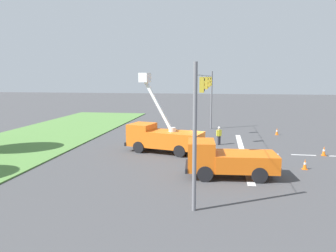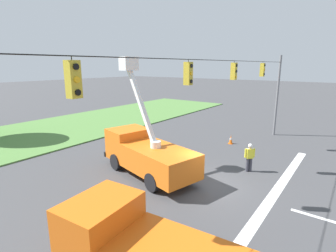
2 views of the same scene
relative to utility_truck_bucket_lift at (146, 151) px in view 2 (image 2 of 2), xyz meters
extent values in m
plane|color=#424244|center=(0.77, -3.77, -1.39)|extent=(200.00, 200.00, 0.00)
cube|color=#517F3D|center=(0.77, 14.23, -1.34)|extent=(56.00, 12.00, 0.10)
cube|color=silver|center=(0.77, -6.92, -1.39)|extent=(17.60, 0.50, 0.01)
cube|color=silver|center=(0.77, -8.92, -1.39)|extent=(0.20, 2.00, 0.01)
cylinder|color=slate|center=(13.77, -3.77, 2.21)|extent=(0.20, 0.20, 7.20)
cylinder|color=black|center=(0.77, -3.77, 5.21)|extent=(26.00, 0.03, 0.03)
cylinder|color=black|center=(-7.10, -3.77, 5.16)|extent=(0.02, 0.02, 0.10)
cube|color=gold|center=(-7.10, -3.77, 4.63)|extent=(0.32, 0.28, 0.96)
cylinder|color=black|center=(-7.10, -3.93, 4.95)|extent=(0.16, 0.05, 0.16)
cylinder|color=yellow|center=(-7.10, -3.93, 4.63)|extent=(0.16, 0.05, 0.16)
cylinder|color=black|center=(-7.10, -3.93, 4.31)|extent=(0.16, 0.05, 0.16)
cylinder|color=black|center=(-1.55, -3.77, 5.16)|extent=(0.02, 0.02, 0.10)
cube|color=gold|center=(-1.55, -3.77, 4.63)|extent=(0.32, 0.28, 0.96)
cylinder|color=black|center=(-1.55, -3.93, 4.95)|extent=(0.16, 0.05, 0.16)
cylinder|color=yellow|center=(-1.55, -3.93, 4.63)|extent=(0.16, 0.05, 0.16)
cylinder|color=black|center=(-1.55, -3.93, 4.31)|extent=(0.16, 0.05, 0.16)
cylinder|color=black|center=(3.37, -3.77, 5.16)|extent=(0.02, 0.02, 0.10)
cube|color=gold|center=(3.37, -3.77, 4.63)|extent=(0.32, 0.28, 0.96)
cylinder|color=black|center=(3.37, -3.93, 4.95)|extent=(0.16, 0.05, 0.16)
cylinder|color=black|center=(3.37, -3.93, 4.63)|extent=(0.16, 0.05, 0.16)
cylinder|color=yellow|center=(3.37, -3.93, 4.31)|extent=(0.16, 0.05, 0.16)
cylinder|color=black|center=(8.71, -3.77, 5.16)|extent=(0.02, 0.02, 0.10)
cube|color=gold|center=(8.71, -3.77, 4.63)|extent=(0.32, 0.28, 0.96)
cylinder|color=black|center=(8.71, -3.93, 4.95)|extent=(0.16, 0.05, 0.16)
cylinder|color=yellow|center=(8.71, -3.93, 4.63)|extent=(0.16, 0.05, 0.16)
cylinder|color=black|center=(8.71, -3.93, 4.31)|extent=(0.16, 0.05, 0.16)
cube|color=orange|center=(-0.30, -1.21, -0.21)|extent=(3.47, 4.99, 1.37)
cube|color=orange|center=(0.49, 1.94, 0.05)|extent=(2.75, 2.46, 1.89)
cube|color=#1E2838|center=(0.65, 2.60, 0.38)|extent=(2.04, 0.60, 0.85)
cube|color=black|center=(0.74, 2.96, -0.74)|extent=(2.41, 0.75, 0.30)
cylinder|color=black|center=(-0.67, 1.96, -0.89)|extent=(0.52, 1.04, 1.00)
cylinder|color=black|center=(1.51, 1.41, -0.89)|extent=(0.52, 1.04, 1.00)
cylinder|color=black|center=(-1.59, -1.72, -0.89)|extent=(0.52, 1.04, 1.00)
cylinder|color=black|center=(0.59, -2.26, -0.89)|extent=(0.52, 1.04, 1.00)
cylinder|color=silver|center=(-0.22, -0.89, 0.65)|extent=(0.60, 0.60, 0.36)
cube|color=white|center=(0.09, 0.35, 2.64)|extent=(0.91, 2.75, 4.45)
cube|color=white|center=(0.40, 1.60, 5.05)|extent=(1.07, 1.00, 0.80)
cube|color=orange|center=(-6.53, -3.76, 0.05)|extent=(2.53, 1.90, 1.88)
cube|color=#1E2838|center=(-6.58, -3.16, 0.38)|extent=(2.12, 0.27, 0.85)
cube|color=black|center=(-6.60, -2.83, -0.74)|extent=(2.50, 0.36, 0.30)
cylinder|color=black|center=(-5.37, -3.89, -0.89)|extent=(0.36, 1.02, 1.00)
cylinder|color=#383842|center=(3.86, -4.78, -0.97)|extent=(0.18, 0.18, 0.85)
cylinder|color=#383842|center=(3.99, -4.92, -0.97)|extent=(0.18, 0.18, 0.85)
cube|color=yellow|center=(3.92, -4.85, -0.24)|extent=(0.45, 0.46, 0.60)
cube|color=silver|center=(3.92, -4.85, -0.24)|extent=(0.35, 0.36, 0.62)
cylinder|color=yellow|center=(3.74, -4.65, -0.21)|extent=(0.11, 0.11, 0.55)
cylinder|color=yellow|center=(4.11, -5.05, -0.21)|extent=(0.11, 0.11, 0.55)
sphere|color=tan|center=(3.92, -4.85, 0.19)|extent=(0.22, 0.22, 0.22)
sphere|color=white|center=(3.92, -4.85, 0.25)|extent=(0.26, 0.26, 0.26)
cube|color=orange|center=(3.17, -0.96, -1.38)|extent=(0.36, 0.36, 0.03)
cone|color=orange|center=(3.17, -0.96, -1.07)|extent=(0.24, 0.24, 0.59)
cylinder|color=white|center=(3.17, -0.96, -1.04)|extent=(0.15, 0.15, 0.11)
cube|color=orange|center=(8.71, -1.66, -1.38)|extent=(0.36, 0.36, 0.03)
cone|color=orange|center=(8.71, -1.66, -1.01)|extent=(0.29, 0.29, 0.72)
cylinder|color=white|center=(8.71, -1.66, -0.97)|extent=(0.18, 0.18, 0.13)
camera|label=1|loc=(-27.53, -4.97, 5.11)|focal=35.00mm
camera|label=2|loc=(-11.13, -9.69, 4.99)|focal=28.00mm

